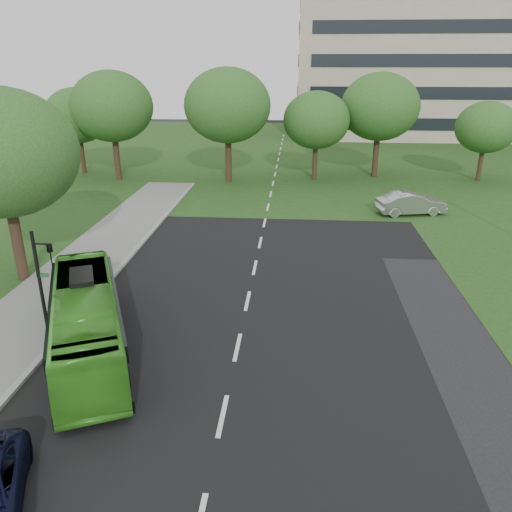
# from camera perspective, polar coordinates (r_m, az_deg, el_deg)

# --- Properties ---
(ground) EXTENTS (160.00, 160.00, 0.00)m
(ground) POSITION_cam_1_polar(r_m,az_deg,el_deg) (21.18, -1.50, -7.57)
(ground) COLOR black
(ground) RESTS_ON ground
(street_surfaces) EXTENTS (120.00, 120.00, 0.15)m
(street_surfaces) POSITION_cam_1_polar(r_m,az_deg,el_deg) (42.51, 1.23, 7.35)
(street_surfaces) COLOR black
(street_surfaces) RESTS_ON ground
(office_building) EXTENTS (40.10, 20.10, 25.00)m
(office_building) POSITION_cam_1_polar(r_m,az_deg,el_deg) (82.87, 19.99, 21.62)
(office_building) COLOR tan
(office_building) RESTS_ON ground
(tree_park_a) EXTENTS (7.29, 7.29, 9.69)m
(tree_park_a) POSITION_cam_1_polar(r_m,az_deg,el_deg) (48.09, -16.16, 16.09)
(tree_park_a) COLOR black
(tree_park_a) RESTS_ON ground
(tree_park_b) EXTENTS (7.59, 7.59, 9.96)m
(tree_park_b) POSITION_cam_1_polar(r_m,az_deg,el_deg) (45.56, -3.28, 16.78)
(tree_park_b) COLOR black
(tree_park_b) RESTS_ON ground
(tree_park_c) EXTENTS (5.99, 5.99, 7.96)m
(tree_park_c) POSITION_cam_1_polar(r_m,az_deg,el_deg) (46.66, 6.93, 15.15)
(tree_park_c) COLOR black
(tree_park_c) RESTS_ON ground
(tree_park_d) EXTENTS (7.18, 7.18, 9.50)m
(tree_park_d) POSITION_cam_1_polar(r_m,az_deg,el_deg) (49.02, 13.96, 16.20)
(tree_park_d) COLOR black
(tree_park_d) RESTS_ON ground
(tree_park_e) EXTENTS (5.34, 5.34, 7.12)m
(tree_park_e) POSITION_cam_1_polar(r_m,az_deg,el_deg) (50.27, 24.82, 13.20)
(tree_park_e) COLOR black
(tree_park_e) RESTS_ON ground
(tree_park_f) EXTENTS (6.08, 6.08, 8.12)m
(tree_park_f) POSITION_cam_1_polar(r_m,az_deg,el_deg) (52.23, -19.75, 14.88)
(tree_park_f) COLOR black
(tree_park_f) RESTS_ON ground
(tree_side_near) EXTENTS (7.00, 7.00, 9.30)m
(tree_side_near) POSITION_cam_1_polar(r_m,az_deg,el_deg) (26.18, -27.11, 10.41)
(tree_side_near) COLOR black
(tree_side_near) RESTS_ON ground
(bus) EXTENTS (5.78, 9.50, 2.62)m
(bus) POSITION_cam_1_polar(r_m,az_deg,el_deg) (19.56, -18.79, -7.03)
(bus) COLOR green
(bus) RESTS_ON ground
(sedan) EXTENTS (5.11, 2.71, 1.60)m
(sedan) POSITION_cam_1_polar(r_m,az_deg,el_deg) (37.60, 17.29, 5.77)
(sedan) COLOR #A9AAAE
(sedan) RESTS_ON ground
(traffic_light) EXTENTS (0.75, 0.23, 4.66)m
(traffic_light) POSITION_cam_1_polar(r_m,az_deg,el_deg) (19.84, -23.12, -2.67)
(traffic_light) COLOR black
(traffic_light) RESTS_ON ground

